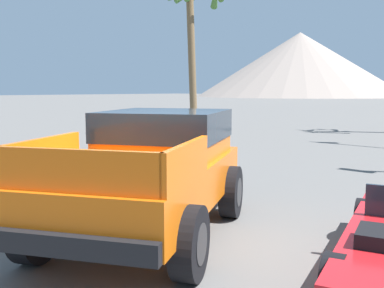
# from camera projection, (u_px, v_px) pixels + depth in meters

# --- Properties ---
(ground_plane) EXTENTS (320.00, 320.00, 0.00)m
(ground_plane) POSITION_uv_depth(u_px,v_px,m) (160.00, 238.00, 6.89)
(ground_plane) COLOR #5B5956
(orange_pickup_truck) EXTENTS (4.00, 5.12, 1.91)m
(orange_pickup_truck) POSITION_uv_depth(u_px,v_px,m) (154.00, 164.00, 7.15)
(orange_pickup_truck) COLOR orange
(orange_pickup_truck) RESTS_ON ground_plane
(palm_tree_tall) EXTENTS (3.20, 3.15, 7.70)m
(palm_tree_tall) POSITION_uv_depth(u_px,v_px,m) (194.00, 17.00, 22.23)
(palm_tree_tall) COLOR brown
(palm_tree_tall) RESTS_ON ground_plane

